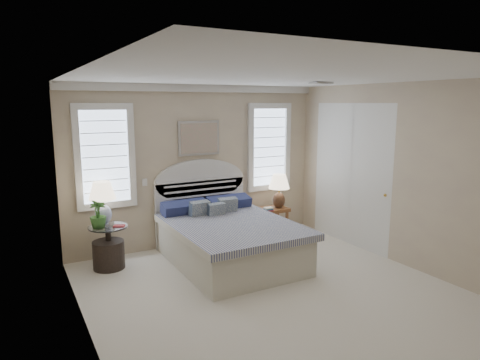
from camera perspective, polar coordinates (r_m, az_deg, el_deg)
name	(u,v)px	position (r m, az deg, el deg)	size (l,w,h in m)	color
floor	(280,297)	(5.58, 5.37, -15.28)	(4.50, 5.00, 0.01)	beige
ceiling	(284,76)	(5.05, 5.90, 13.58)	(4.50, 5.00, 0.01)	white
wall_back	(199,166)	(7.31, -5.53, 1.93)	(4.50, 0.02, 2.70)	beige
wall_left	(86,215)	(4.32, -19.88, -4.45)	(0.02, 5.00, 2.70)	beige
wall_right	(410,177)	(6.67, 21.77, 0.44)	(0.02, 5.00, 2.70)	beige
crown_molding	(198,88)	(7.21, -5.58, 12.09)	(4.50, 0.08, 0.12)	silver
hvac_vent	(321,83)	(6.41, 10.76, 12.56)	(0.30, 0.20, 0.02)	#B2B2B2
switch_plate	(145,182)	(7.02, -12.59, -0.28)	(0.08, 0.01, 0.12)	silver
window_left	(105,157)	(6.80, -17.57, 3.00)	(0.90, 0.06, 1.60)	silver
window_right	(269,147)	(7.92, 3.85, 4.41)	(0.90, 0.06, 1.60)	silver
painting	(199,138)	(7.23, -5.47, 5.58)	(0.74, 0.04, 0.58)	silver
closet_door	(350,175)	(7.48, 14.52, 0.67)	(0.02, 1.80, 2.40)	silver
bed	(227,236)	(6.61, -1.75, -7.52)	(1.72, 2.28, 1.47)	beige
side_table_left	(109,242)	(6.63, -17.11, -7.93)	(0.56, 0.56, 0.63)	black
nightstand_right	(273,215)	(7.81, 4.44, -4.74)	(0.50, 0.40, 0.53)	brown
floor_pot	(109,255)	(6.65, -17.10, -9.50)	(0.45, 0.45, 0.41)	black
lamp_left	(102,198)	(6.61, -17.86, -2.30)	(0.48, 0.48, 0.64)	silver
lamp_right	(279,187)	(7.72, 5.23, -0.97)	(0.49, 0.49, 0.62)	black
potted_plant	(98,214)	(6.45, -18.42, -4.35)	(0.23, 0.23, 0.41)	#3E702D
books_left	(119,226)	(6.48, -15.81, -5.92)	(0.19, 0.16, 0.02)	maroon
books_right	(268,209)	(7.54, 3.81, -3.91)	(0.17, 0.13, 0.07)	maroon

